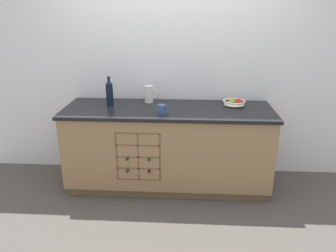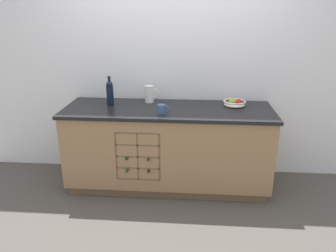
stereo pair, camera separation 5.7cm
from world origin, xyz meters
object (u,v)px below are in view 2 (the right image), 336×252
(fruit_bowl, at_px, (235,102))
(standing_wine_bottle, at_px, (110,92))
(ceramic_mug, at_px, (162,109))
(white_pitcher, at_px, (150,94))

(fruit_bowl, bearing_deg, standing_wine_bottle, -176.40)
(fruit_bowl, height_order, standing_wine_bottle, standing_wine_bottle)
(fruit_bowl, bearing_deg, ceramic_mug, -155.89)
(ceramic_mug, height_order, standing_wine_bottle, standing_wine_bottle)
(fruit_bowl, distance_m, ceramic_mug, 0.82)
(white_pitcher, bearing_deg, ceramic_mug, -66.69)
(fruit_bowl, distance_m, white_pitcher, 0.93)
(white_pitcher, distance_m, ceramic_mug, 0.44)
(fruit_bowl, distance_m, standing_wine_bottle, 1.33)
(fruit_bowl, bearing_deg, white_pitcher, 175.79)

